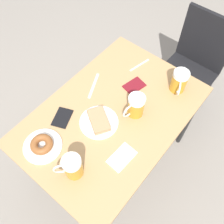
% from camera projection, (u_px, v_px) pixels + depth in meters
% --- Properties ---
extents(ground_plane, '(8.00, 8.00, 0.00)m').
position_uv_depth(ground_plane, '(112.00, 161.00, 2.06)').
color(ground_plane, gray).
extents(table, '(0.73, 1.08, 0.74)m').
position_uv_depth(table, '(112.00, 119.00, 1.49)').
color(table, tan).
rests_on(table, ground_plane).
extents(chair, '(0.40, 0.40, 0.90)m').
position_uv_depth(chair, '(195.00, 60.00, 1.94)').
color(chair, black).
rests_on(chair, ground_plane).
extents(plate_with_cake, '(0.22, 0.22, 0.04)m').
position_uv_depth(plate_with_cake, '(99.00, 121.00, 1.39)').
color(plate_with_cake, white).
rests_on(plate_with_cake, table).
extents(plate_with_donut, '(0.21, 0.21, 0.05)m').
position_uv_depth(plate_with_donut, '(42.00, 145.00, 1.31)').
color(plate_with_donut, white).
rests_on(plate_with_donut, table).
extents(beer_mug_left, '(0.11, 0.12, 0.15)m').
position_uv_depth(beer_mug_left, '(72.00, 167.00, 1.19)').
color(beer_mug_left, '#C68C23').
rests_on(beer_mug_left, table).
extents(beer_mug_center, '(0.09, 0.14, 0.15)m').
position_uv_depth(beer_mug_center, '(136.00, 106.00, 1.38)').
color(beer_mug_center, '#C68C23').
rests_on(beer_mug_center, table).
extents(beer_mug_right, '(0.10, 0.13, 0.15)m').
position_uv_depth(beer_mug_right, '(179.00, 81.00, 1.47)').
color(beer_mug_right, '#C68C23').
rests_on(beer_mug_right, table).
extents(napkin_folded, '(0.10, 0.16, 0.00)m').
position_uv_depth(napkin_folded, '(122.00, 157.00, 1.29)').
color(napkin_folded, white).
rests_on(napkin_folded, table).
extents(fork, '(0.05, 0.16, 0.00)m').
position_uv_depth(fork, '(139.00, 65.00, 1.63)').
color(fork, silver).
rests_on(fork, table).
extents(knife, '(0.10, 0.19, 0.00)m').
position_uv_depth(knife, '(94.00, 86.00, 1.54)').
color(knife, silver).
rests_on(knife, table).
extents(passport_near_edge, '(0.13, 0.15, 0.01)m').
position_uv_depth(passport_near_edge, '(62.00, 118.00, 1.42)').
color(passport_near_edge, black).
rests_on(passport_near_edge, table).
extents(passport_far_edge, '(0.11, 0.14, 0.01)m').
position_uv_depth(passport_far_edge, '(134.00, 86.00, 1.54)').
color(passport_far_edge, maroon).
rests_on(passport_far_edge, table).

